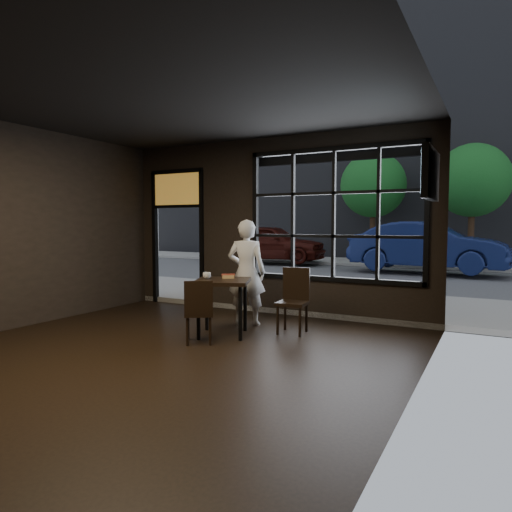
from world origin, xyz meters
The scene contains 18 objects.
floor centered at (0.00, 0.00, -0.01)m, with size 6.00×7.00×0.02m, color black.
ceiling centered at (0.00, 0.00, 3.21)m, with size 6.00×7.00×0.02m, color black.
wall_right centered at (3.00, 0.00, 1.60)m, with size 0.04×7.00×3.20m, color black.
window_frame centered at (1.20, 3.50, 1.80)m, with size 3.06×0.12×2.28m, color black.
stained_transom centered at (-2.10, 3.50, 2.35)m, with size 1.20×0.06×0.70m, color orange.
street_asphalt centered at (0.00, 24.00, -0.02)m, with size 60.00×41.00×0.04m, color #545456.
building_across centered at (0.00, 23.00, 7.50)m, with size 28.00×12.00×15.00m, color #5B5956.
cafe_table centered at (0.12, 1.67, 0.42)m, with size 0.77×0.77×0.83m, color black.
chair_near centered at (0.07, 1.15, 0.44)m, with size 0.38×0.38×0.88m, color black.
chair_window centered at (0.99, 2.26, 0.49)m, with size 0.42×0.42×0.98m, color black.
man centered at (0.08, 2.47, 0.86)m, with size 0.63×0.41×1.71m, color silver.
hotdog centered at (0.13, 1.83, 0.86)m, with size 0.20×0.08×0.06m, color tan, non-canonical shape.
cup centered at (-0.13, 1.65, 0.88)m, with size 0.12×0.12×0.10m, color silver.
tv centered at (2.93, 1.98, 2.24)m, with size 0.12×1.06×0.62m, color black.
navy_car centered at (1.63, 11.81, 0.91)m, with size 1.72×4.93×1.62m, color #121C4B.
maroon_car centered at (-4.60, 12.83, 0.87)m, with size 1.81×4.51×1.54m, color #350D08.
tree_left centered at (-1.03, 15.32, 3.26)m, with size 2.71×2.71×4.63m.
tree_right centered at (2.77, 14.66, 3.23)m, with size 2.68×2.68×4.58m.
Camera 1 is at (3.69, -3.96, 1.64)m, focal length 32.00 mm.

